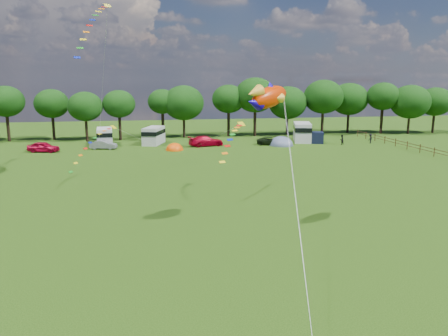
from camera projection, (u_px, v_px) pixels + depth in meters
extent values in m
plane|color=black|center=(252.00, 274.00, 22.41)|extent=(180.00, 180.00, 0.00)
cylinder|color=black|center=(8.00, 128.00, 70.89)|extent=(0.49, 0.49, 4.25)
ellipsoid|color=black|center=(6.00, 101.00, 70.03)|extent=(5.86, 5.86, 4.98)
cylinder|color=black|center=(54.00, 128.00, 72.74)|extent=(0.47, 0.47, 3.90)
ellipsoid|color=black|center=(52.00, 104.00, 71.94)|extent=(5.58, 5.58, 4.74)
cylinder|color=black|center=(87.00, 130.00, 70.85)|extent=(0.44, 0.44, 3.56)
ellipsoid|color=black|center=(85.00, 106.00, 70.08)|extent=(5.56, 5.56, 4.73)
cylinder|color=black|center=(120.00, 128.00, 72.68)|extent=(0.47, 0.47, 3.95)
ellipsoid|color=black|center=(119.00, 104.00, 71.89)|extent=(5.33, 5.33, 4.53)
cylinder|color=black|center=(163.00, 125.00, 75.65)|extent=(0.50, 0.50, 4.33)
ellipsoid|color=black|center=(162.00, 102.00, 74.85)|extent=(4.95, 4.95, 4.21)
cylinder|color=black|center=(184.00, 128.00, 75.95)|extent=(0.43, 0.43, 3.31)
ellipsoid|color=black|center=(184.00, 103.00, 75.10)|extent=(7.03, 7.03, 5.98)
cylinder|color=black|center=(229.00, 124.00, 77.49)|extent=(0.50, 0.50, 4.36)
ellipsoid|color=black|center=(229.00, 99.00, 76.62)|extent=(5.84, 5.84, 4.97)
cylinder|color=black|center=(255.00, 123.00, 77.44)|extent=(0.51, 0.51, 4.55)
ellipsoid|color=black|center=(255.00, 95.00, 76.46)|extent=(7.15, 7.15, 6.08)
cylinder|color=black|center=(287.00, 126.00, 79.37)|extent=(0.42, 0.42, 3.21)
ellipsoid|color=black|center=(288.00, 103.00, 78.54)|extent=(6.90, 6.90, 5.86)
cylinder|color=black|center=(322.00, 123.00, 79.79)|extent=(0.48, 0.48, 4.17)
ellipsoid|color=black|center=(323.00, 97.00, 78.84)|extent=(7.16, 7.16, 6.09)
cylinder|color=black|center=(348.00, 123.00, 82.76)|extent=(0.45, 0.45, 3.66)
ellipsoid|color=black|center=(349.00, 99.00, 81.87)|extent=(7.05, 7.05, 5.99)
cylinder|color=black|center=(381.00, 121.00, 81.20)|extent=(0.52, 0.52, 4.65)
ellipsoid|color=black|center=(383.00, 96.00, 80.30)|extent=(5.96, 5.96, 5.06)
cylinder|color=black|center=(408.00, 125.00, 80.91)|extent=(0.42, 0.42, 3.19)
ellipsoid|color=black|center=(410.00, 102.00, 80.06)|extent=(7.23, 7.23, 6.14)
cylinder|color=black|center=(433.00, 124.00, 82.22)|extent=(0.44, 0.44, 3.52)
ellipsoid|color=black|center=(435.00, 102.00, 81.41)|extent=(6.22, 6.22, 5.28)
cylinder|color=#472D19|center=(434.00, 152.00, 56.91)|extent=(0.12, 0.12, 1.20)
cylinder|color=#472D19|center=(442.00, 151.00, 55.40)|extent=(0.08, 3.00, 0.08)
cylinder|color=#472D19|center=(442.00, 154.00, 55.48)|extent=(0.08, 3.00, 0.08)
cylinder|color=#472D19|center=(420.00, 148.00, 59.81)|extent=(0.12, 0.12, 1.20)
cylinder|color=#472D19|center=(427.00, 148.00, 58.29)|extent=(0.08, 3.00, 0.08)
cylinder|color=#472D19|center=(427.00, 151.00, 58.37)|extent=(0.08, 3.00, 0.08)
cylinder|color=#472D19|center=(407.00, 145.00, 62.70)|extent=(0.12, 0.12, 1.20)
cylinder|color=#472D19|center=(414.00, 144.00, 61.18)|extent=(0.08, 3.00, 0.08)
cylinder|color=#472D19|center=(413.00, 147.00, 61.26)|extent=(0.08, 3.00, 0.08)
cylinder|color=#472D19|center=(396.00, 142.00, 65.59)|extent=(0.12, 0.12, 1.20)
cylinder|color=#472D19|center=(401.00, 141.00, 64.07)|extent=(0.08, 3.00, 0.08)
cylinder|color=#472D19|center=(401.00, 144.00, 64.15)|extent=(0.08, 3.00, 0.08)
cylinder|color=#472D19|center=(385.00, 140.00, 68.48)|extent=(0.12, 0.12, 1.20)
cylinder|color=#472D19|center=(390.00, 139.00, 66.97)|extent=(0.08, 3.00, 0.08)
cylinder|color=#472D19|center=(390.00, 141.00, 67.04)|extent=(0.08, 3.00, 0.08)
cylinder|color=#472D19|center=(375.00, 137.00, 71.37)|extent=(0.12, 0.12, 1.20)
cylinder|color=#472D19|center=(380.00, 136.00, 69.86)|extent=(0.08, 3.00, 0.08)
cylinder|color=#472D19|center=(380.00, 139.00, 69.94)|extent=(0.08, 3.00, 0.08)
cylinder|color=#472D19|center=(366.00, 135.00, 74.26)|extent=(0.12, 0.12, 1.20)
cylinder|color=#472D19|center=(371.00, 134.00, 72.75)|extent=(0.08, 3.00, 0.08)
cylinder|color=#472D19|center=(370.00, 137.00, 72.83)|extent=(0.08, 3.00, 0.08)
cylinder|color=#472D19|center=(358.00, 133.00, 77.16)|extent=(0.12, 0.12, 1.20)
cylinder|color=#472D19|center=(362.00, 132.00, 75.64)|extent=(0.08, 3.00, 0.08)
cylinder|color=#472D19|center=(362.00, 134.00, 75.72)|extent=(0.08, 3.00, 0.08)
imported|color=#B1072B|center=(43.00, 147.00, 60.38)|extent=(4.65, 2.81, 1.45)
imported|color=gray|center=(103.00, 145.00, 62.98)|extent=(3.74, 1.96, 1.26)
imported|color=#B0011B|center=(206.00, 141.00, 65.89)|extent=(5.41, 3.09, 1.53)
imported|color=black|center=(271.00, 141.00, 67.10)|extent=(4.83, 3.41, 1.20)
cube|color=silver|center=(105.00, 137.00, 66.54)|extent=(2.62, 5.40, 2.62)
cube|color=black|center=(105.00, 133.00, 66.43)|extent=(2.67, 5.50, 0.62)
cylinder|color=black|center=(105.00, 144.00, 65.16)|extent=(0.76, 0.33, 0.74)
cylinder|color=black|center=(105.00, 141.00, 68.29)|extent=(0.76, 0.33, 0.74)
cube|color=#BBBCBE|center=(154.00, 136.00, 67.87)|extent=(3.77, 5.73, 2.65)
cube|color=black|center=(154.00, 132.00, 67.76)|extent=(3.85, 5.84, 0.63)
cylinder|color=black|center=(151.00, 143.00, 66.44)|extent=(0.79, 0.49, 0.74)
cylinder|color=black|center=(157.00, 140.00, 69.68)|extent=(0.79, 0.49, 0.74)
cube|color=silver|center=(302.00, 132.00, 70.94)|extent=(4.15, 6.48, 3.00)
cube|color=black|center=(302.00, 128.00, 70.82)|extent=(4.24, 6.61, 0.71)
cylinder|color=black|center=(303.00, 140.00, 69.31)|extent=(0.90, 0.54, 0.84)
cylinder|color=black|center=(301.00, 137.00, 72.99)|extent=(0.90, 0.54, 0.84)
ellipsoid|color=#F84E04|center=(175.00, 150.00, 62.24)|extent=(2.44, 2.81, 2.01)
cylinder|color=#F84E04|center=(175.00, 150.00, 62.24)|extent=(2.56, 2.56, 0.08)
ellipsoid|color=slate|center=(281.00, 145.00, 66.72)|extent=(3.53, 4.06, 2.76)
cylinder|color=slate|center=(281.00, 145.00, 66.72)|extent=(3.71, 3.71, 0.08)
cube|color=black|center=(314.00, 137.00, 69.07)|extent=(3.38, 3.03, 1.76)
ellipsoid|color=red|center=(269.00, 97.00, 27.71)|extent=(3.48, 2.92, 1.94)
ellipsoid|color=#FAFF34|center=(269.00, 100.00, 27.74)|extent=(2.17, 1.81, 1.06)
cone|color=yellow|center=(254.00, 93.00, 26.64)|extent=(1.46, 1.37, 1.02)
cone|color=#1500BF|center=(254.00, 103.00, 26.76)|extent=(1.46, 1.37, 1.02)
cone|color=#1500BF|center=(270.00, 87.00, 27.66)|extent=(1.07, 1.11, 0.87)
sphere|color=white|center=(276.00, 94.00, 28.72)|extent=(0.32, 0.32, 0.32)
sphere|color=black|center=(277.00, 94.00, 28.81)|extent=(0.16, 0.16, 0.16)
cube|color=yellow|center=(107.00, 6.00, 45.19)|extent=(0.84, 0.78, 0.42)
cube|color=red|center=(105.00, 7.00, 44.71)|extent=(0.67, 0.45, 0.12)
cube|color=orange|center=(102.00, 9.00, 44.24)|extent=(0.67, 0.45, 0.13)
cube|color=yellow|center=(98.00, 12.00, 43.78)|extent=(0.66, 0.45, 0.14)
cube|color=#198C1E|center=(95.00, 15.00, 43.34)|extent=(0.66, 0.44, 0.15)
cube|color=#0C1EB2|center=(92.00, 20.00, 42.92)|extent=(0.66, 0.44, 0.16)
cube|color=red|center=(89.00, 25.00, 42.51)|extent=(0.66, 0.43, 0.17)
cube|color=orange|center=(86.00, 32.00, 42.11)|extent=(0.66, 0.43, 0.18)
cube|color=yellow|center=(83.00, 39.00, 41.74)|extent=(0.65, 0.42, 0.19)
cube|color=#198C1E|center=(80.00, 48.00, 41.37)|extent=(0.65, 0.42, 0.20)
cube|color=#0C1EB2|center=(77.00, 57.00, 41.03)|extent=(0.65, 0.41, 0.20)
cube|color=yellow|center=(113.00, 127.00, 42.90)|extent=(0.65, 0.68, 0.32)
cube|color=red|center=(109.00, 129.00, 42.42)|extent=(0.41, 0.52, 0.09)
cube|color=orange|center=(104.00, 131.00, 41.94)|extent=(0.40, 0.51, 0.10)
cube|color=yellow|center=(100.00, 134.00, 41.48)|extent=(0.40, 0.51, 0.11)
cube|color=#198C1E|center=(95.00, 138.00, 41.03)|extent=(0.40, 0.51, 0.12)
cube|color=#0C1EB2|center=(90.00, 143.00, 40.60)|extent=(0.39, 0.51, 0.13)
cube|color=red|center=(85.00, 148.00, 40.19)|extent=(0.39, 0.51, 0.13)
cube|color=orange|center=(81.00, 155.00, 39.79)|extent=(0.39, 0.50, 0.14)
cube|color=yellow|center=(76.00, 163.00, 39.41)|extent=(0.38, 0.50, 0.15)
cube|color=#198C1E|center=(71.00, 172.00, 39.05)|extent=(0.38, 0.50, 0.15)
cube|color=gold|center=(241.00, 124.00, 38.60)|extent=(0.78, 0.74, 0.37)
cube|color=red|center=(239.00, 125.00, 38.04)|extent=(0.59, 0.45, 0.10)
cube|color=orange|center=(237.00, 127.00, 37.49)|extent=(0.59, 0.45, 0.11)
cube|color=yellow|center=(235.00, 130.00, 36.95)|extent=(0.59, 0.45, 0.12)
cube|color=#198C1E|center=(232.00, 135.00, 36.42)|extent=(0.59, 0.44, 0.13)
cube|color=#0C1EB2|center=(230.00, 140.00, 35.92)|extent=(0.59, 0.44, 0.14)
cube|color=red|center=(227.00, 146.00, 35.43)|extent=(0.58, 0.43, 0.15)
cube|color=orange|center=(225.00, 153.00, 34.95)|extent=(0.58, 0.43, 0.16)
cube|color=yellow|center=(222.00, 162.00, 34.49)|extent=(0.58, 0.42, 0.17)
imported|color=black|center=(342.00, 140.00, 67.22)|extent=(0.87, 0.72, 1.53)
imported|color=black|center=(370.00, 139.00, 68.75)|extent=(1.06, 0.97, 1.53)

